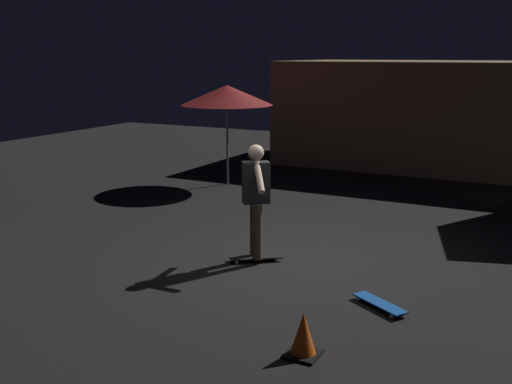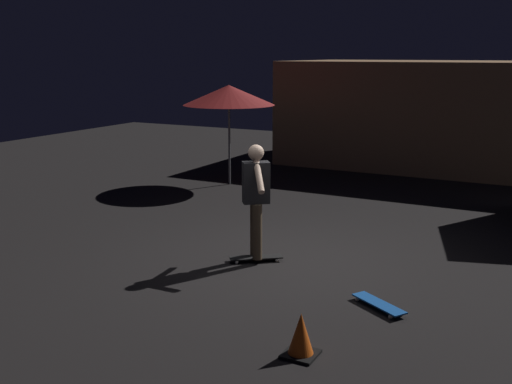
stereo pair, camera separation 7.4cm
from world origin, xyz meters
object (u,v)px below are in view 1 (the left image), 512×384
traffic_cone (303,336)px  patio_umbrella (227,95)px  skateboard_spare (380,304)px  skater (256,193)px  skateboard_ridden (256,258)px

traffic_cone → patio_umbrella: bearing=125.0°
skateboard_spare → skater: size_ratio=0.46×
patio_umbrella → skateboard_ridden: bearing=-55.9°
skateboard_ridden → skateboard_spare: 2.28m
patio_umbrella → traffic_cone: size_ratio=5.00×
skateboard_ridden → skater: 0.98m
patio_umbrella → skateboard_spare: bearing=-46.1°
patio_umbrella → skateboard_spare: (5.24, -5.45, -2.02)m
skateboard_ridden → traffic_cone: (1.77, -2.38, 0.16)m
skateboard_spare → skater: (-2.12, 0.85, 0.98)m
skateboard_ridden → traffic_cone: size_ratio=1.61×
skateboard_ridden → traffic_cone: bearing=-53.4°
traffic_cone → skater: bearing=126.6°
patio_umbrella → skateboard_ridden: (3.12, -4.60, -2.02)m
skateboard_ridden → traffic_cone: 2.97m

